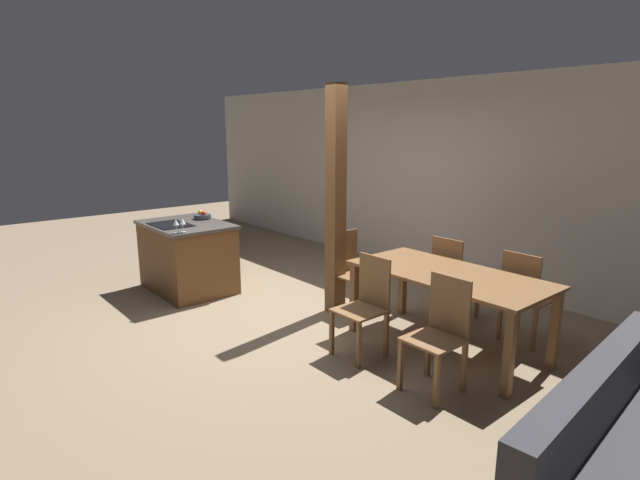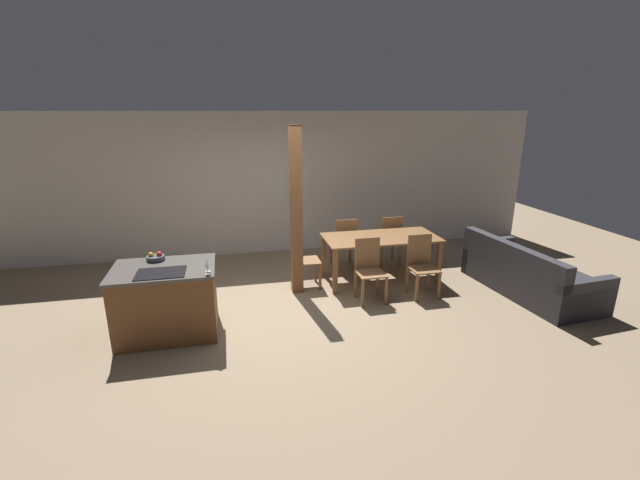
% 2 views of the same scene
% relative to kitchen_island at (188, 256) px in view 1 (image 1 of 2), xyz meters
% --- Properties ---
extents(ground_plane, '(16.00, 16.00, 0.00)m').
position_rel_kitchen_island_xyz_m(ground_plane, '(1.46, 0.29, -0.44)').
color(ground_plane, '#847056').
extents(wall_back, '(11.20, 0.08, 2.70)m').
position_rel_kitchen_island_xyz_m(wall_back, '(1.46, 3.03, 0.91)').
color(wall_back, beige).
rests_on(wall_back, ground_plane).
extents(kitchen_island, '(1.23, 0.88, 0.89)m').
position_rel_kitchen_island_xyz_m(kitchen_island, '(0.00, 0.00, 0.00)').
color(kitchen_island, brown).
rests_on(kitchen_island, ground_plane).
extents(fruit_bowl, '(0.22, 0.22, 0.11)m').
position_rel_kitchen_island_xyz_m(fruit_bowl, '(-0.12, 0.30, 0.48)').
color(fruit_bowl, '#383D47').
rests_on(fruit_bowl, kitchen_island).
extents(wine_glass_near, '(0.07, 0.07, 0.16)m').
position_rel_kitchen_island_xyz_m(wine_glass_near, '(0.54, -0.37, 0.57)').
color(wine_glass_near, silver).
rests_on(wine_glass_near, kitchen_island).
extents(wine_glass_middle, '(0.07, 0.07, 0.16)m').
position_rel_kitchen_island_xyz_m(wine_glass_middle, '(0.54, -0.28, 0.57)').
color(wine_glass_middle, silver).
rests_on(wine_glass_middle, kitchen_island).
extents(dining_table, '(1.85, 0.88, 0.75)m').
position_rel_kitchen_island_xyz_m(dining_table, '(3.21, 1.09, 0.21)').
color(dining_table, brown).
rests_on(dining_table, ground_plane).
extents(dining_chair_near_left, '(0.40, 0.40, 0.92)m').
position_rel_kitchen_island_xyz_m(dining_chair_near_left, '(2.79, 0.42, 0.04)').
color(dining_chair_near_left, brown).
rests_on(dining_chair_near_left, ground_plane).
extents(dining_chair_near_right, '(0.40, 0.40, 0.92)m').
position_rel_kitchen_island_xyz_m(dining_chair_near_right, '(3.62, 0.42, 0.04)').
color(dining_chair_near_right, brown).
rests_on(dining_chair_near_right, ground_plane).
extents(dining_chair_far_left, '(0.40, 0.40, 0.92)m').
position_rel_kitchen_island_xyz_m(dining_chair_far_left, '(2.79, 1.75, 0.04)').
color(dining_chair_far_left, brown).
rests_on(dining_chair_far_left, ground_plane).
extents(dining_chair_far_right, '(0.40, 0.40, 0.92)m').
position_rel_kitchen_island_xyz_m(dining_chair_far_right, '(3.62, 1.75, 0.04)').
color(dining_chair_far_right, brown).
rests_on(dining_chair_far_right, ground_plane).
extents(dining_chair_head_end, '(0.40, 0.40, 0.92)m').
position_rel_kitchen_island_xyz_m(dining_chair_head_end, '(1.91, 1.09, 0.04)').
color(dining_chair_head_end, brown).
rests_on(dining_chair_head_end, ground_plane).
extents(timber_post, '(0.17, 0.17, 2.52)m').
position_rel_kitchen_island_xyz_m(timber_post, '(1.80, 0.94, 0.82)').
color(timber_post, brown).
rests_on(timber_post, ground_plane).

